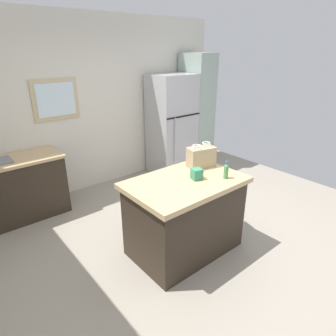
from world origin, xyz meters
TOP-DOWN VIEW (x-y plane):
  - ground at (0.00, 0.00)m, footprint 5.84×5.84m
  - back_wall at (-0.01, 2.34)m, footprint 4.86×0.13m
  - kitchen_island at (-0.18, -0.03)m, footprint 1.29×0.86m
  - refrigerator at (1.30, 1.94)m, footprint 0.79×0.68m
  - tall_cabinet at (1.94, 1.94)m, footprint 0.45×0.61m
  - sink_counter at (-1.48, 1.98)m, footprint 1.28×0.60m
  - shopping_bag at (0.24, 0.15)m, footprint 0.36×0.25m
  - small_box at (-0.06, -0.08)m, footprint 0.13×0.13m
  - bottle at (0.20, -0.27)m, footprint 0.05×0.05m

SIDE VIEW (x-z plane):
  - ground at x=0.00m, z-range 0.00..0.00m
  - sink_counter at x=-1.48m, z-range -0.08..0.99m
  - kitchen_island at x=-0.18m, z-range 0.00..0.91m
  - refrigerator at x=1.30m, z-range 0.00..1.83m
  - small_box at x=-0.06m, z-range 0.91..1.03m
  - bottle at x=0.20m, z-range 0.90..1.10m
  - shopping_bag at x=0.24m, z-range 0.89..1.18m
  - tall_cabinet at x=1.94m, z-range 0.00..2.17m
  - back_wall at x=-0.01m, z-range 0.00..2.77m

